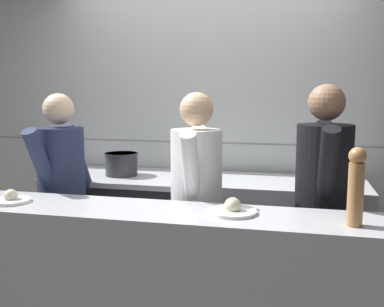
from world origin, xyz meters
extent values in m
cube|color=silver|center=(0.00, 1.35, 1.30)|extent=(8.00, 0.06, 2.60)
cube|color=gray|center=(0.00, 1.32, 1.15)|extent=(8.00, 0.00, 0.01)
cube|color=#232326|center=(-0.62, 0.95, 0.44)|extent=(1.18, 0.70, 0.87)
cube|color=#B7BABF|center=(-0.62, 0.95, 0.89)|extent=(1.20, 0.71, 0.04)
cube|color=#B7BABF|center=(-0.62, 0.61, 0.50)|extent=(1.06, 0.03, 0.10)
cube|color=#B7BABF|center=(0.64, 0.95, 0.46)|extent=(1.22, 0.65, 0.92)
cube|color=#B7BABF|center=(0.02, -0.16, 0.48)|extent=(3.20, 0.45, 0.95)
cylinder|color=#2D2D33|center=(-0.64, 0.91, 1.00)|extent=(0.26, 0.26, 0.18)
cylinder|color=#2D2D33|center=(-0.64, 0.91, 1.09)|extent=(0.27, 0.27, 0.01)
cylinder|color=white|center=(-0.87, -0.19, 0.96)|extent=(0.22, 0.22, 0.02)
sphere|color=beige|center=(-0.87, -0.19, 0.99)|extent=(0.08, 0.08, 0.08)
cylinder|color=white|center=(0.41, -0.14, 0.96)|extent=(0.25, 0.25, 0.02)
sphere|color=beige|center=(0.41, -0.14, 0.99)|extent=(0.09, 0.09, 0.09)
cylinder|color=#AD7A47|center=(1.00, -0.22, 1.11)|extent=(0.07, 0.07, 0.30)
sphere|color=#AD7A47|center=(1.00, -0.22, 1.29)|extent=(0.08, 0.08, 0.08)
cube|color=black|center=(-0.84, 0.33, 0.37)|extent=(0.29, 0.21, 0.74)
cylinder|color=#262D4C|center=(-0.84, 0.33, 1.04)|extent=(0.36, 0.36, 0.61)
sphere|color=beige|center=(-0.84, 0.33, 1.47)|extent=(0.21, 0.21, 0.21)
cylinder|color=#262D4C|center=(-0.82, 0.52, 1.11)|extent=(0.14, 0.32, 0.51)
cylinder|color=#262D4C|center=(-0.87, 0.14, 1.11)|extent=(0.14, 0.32, 0.51)
cube|color=black|center=(0.12, 0.28, 0.37)|extent=(0.28, 0.19, 0.74)
cylinder|color=white|center=(0.12, 0.28, 1.05)|extent=(0.34, 0.34, 0.61)
sphere|color=#D8AD84|center=(0.12, 0.28, 1.48)|extent=(0.21, 0.21, 0.21)
cylinder|color=white|center=(0.11, 0.47, 1.12)|extent=(0.11, 0.31, 0.51)
cylinder|color=white|center=(0.13, 0.10, 1.12)|extent=(0.11, 0.31, 0.51)
cube|color=black|center=(0.89, 0.34, 0.38)|extent=(0.29, 0.19, 0.76)
cylinder|color=black|center=(0.89, 0.34, 1.08)|extent=(0.34, 0.34, 0.63)
sphere|color=#8C664C|center=(0.89, 0.34, 1.52)|extent=(0.22, 0.22, 0.22)
cylinder|color=black|center=(0.88, 0.53, 1.15)|extent=(0.11, 0.32, 0.53)
cylinder|color=black|center=(0.90, 0.14, 1.15)|extent=(0.11, 0.32, 0.53)
camera|label=1|loc=(0.72, -2.41, 1.60)|focal=42.00mm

